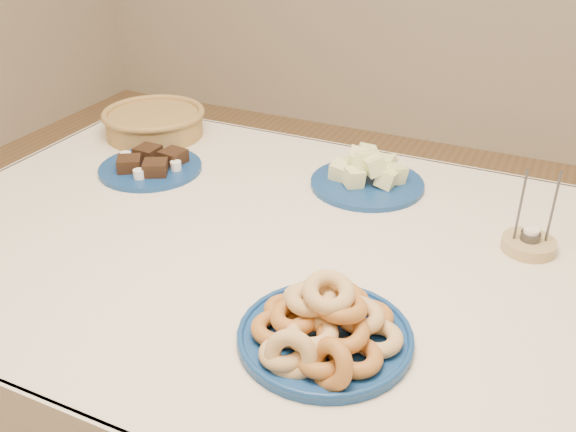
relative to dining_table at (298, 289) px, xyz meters
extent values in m
cylinder|color=brown|center=(-0.70, 0.40, -0.28)|extent=(0.06, 0.06, 0.72)
cube|color=white|center=(0.00, 0.00, 0.10)|extent=(1.70, 1.10, 0.02)
cube|color=white|center=(0.00, 0.55, -0.03)|extent=(1.70, 0.01, 0.28)
cube|color=white|center=(-0.85, 0.00, -0.03)|extent=(0.01, 1.10, 0.28)
cylinder|color=navy|center=(0.16, -0.25, 0.11)|extent=(0.30, 0.30, 0.02)
torus|color=navy|center=(0.16, -0.25, 0.12)|extent=(0.30, 0.30, 0.01)
torus|color=tan|center=(0.25, -0.24, 0.13)|extent=(0.11, 0.11, 0.03)
torus|color=#975621|center=(0.22, -0.19, 0.13)|extent=(0.09, 0.09, 0.03)
torus|color=#975621|center=(0.17, -0.17, 0.13)|extent=(0.11, 0.11, 0.03)
torus|color=tan|center=(0.11, -0.18, 0.13)|extent=(0.12, 0.12, 0.03)
torus|color=#975621|center=(0.09, -0.23, 0.13)|extent=(0.10, 0.10, 0.04)
torus|color=#975621|center=(0.09, -0.29, 0.13)|extent=(0.10, 0.10, 0.03)
torus|color=tan|center=(0.13, -0.33, 0.13)|extent=(0.09, 0.09, 0.04)
torus|color=#975621|center=(0.18, -0.32, 0.13)|extent=(0.10, 0.11, 0.03)
torus|color=#975621|center=(0.23, -0.29, 0.13)|extent=(0.09, 0.09, 0.03)
torus|color=tan|center=(0.21, -0.22, 0.16)|extent=(0.09, 0.09, 0.04)
torus|color=#975621|center=(0.16, -0.19, 0.16)|extent=(0.10, 0.10, 0.03)
torus|color=tan|center=(0.12, -0.22, 0.16)|extent=(0.10, 0.11, 0.04)
torus|color=#975621|center=(0.12, -0.27, 0.16)|extent=(0.12, 0.12, 0.03)
torus|color=tan|center=(0.16, -0.30, 0.16)|extent=(0.09, 0.09, 0.03)
torus|color=#975621|center=(0.20, -0.27, 0.16)|extent=(0.09, 0.09, 0.05)
torus|color=#975621|center=(0.19, -0.25, 0.19)|extent=(0.09, 0.09, 0.04)
torus|color=tan|center=(0.14, -0.25, 0.19)|extent=(0.10, 0.10, 0.03)
torus|color=tan|center=(0.17, -0.25, 0.21)|extent=(0.12, 0.12, 0.05)
torus|color=tan|center=(0.15, -0.35, 0.15)|extent=(0.09, 0.06, 0.09)
torus|color=#975621|center=(0.21, -0.34, 0.15)|extent=(0.10, 0.09, 0.09)
cylinder|color=navy|center=(0.03, 0.33, 0.11)|extent=(0.35, 0.35, 0.01)
cube|color=#DFEA94|center=(-0.03, 0.34, 0.14)|extent=(0.06, 0.06, 0.06)
cube|color=#DFEA94|center=(0.10, 0.35, 0.14)|extent=(0.06, 0.06, 0.05)
cube|color=#DFEA94|center=(0.00, 0.34, 0.17)|extent=(0.06, 0.06, 0.06)
cube|color=#DFEA94|center=(0.02, 0.32, 0.17)|extent=(0.06, 0.07, 0.05)
cube|color=#DFEA94|center=(0.04, 0.34, 0.17)|extent=(0.06, 0.07, 0.05)
cube|color=#DFEA94|center=(0.01, 0.29, 0.14)|extent=(0.06, 0.06, 0.05)
cube|color=#DFEA94|center=(0.08, 0.32, 0.14)|extent=(0.05, 0.05, 0.05)
cube|color=#DFEA94|center=(0.06, 0.39, 0.14)|extent=(0.05, 0.05, 0.06)
cube|color=#DFEA94|center=(0.02, 0.36, 0.17)|extent=(0.07, 0.06, 0.06)
cube|color=#DFEA94|center=(-0.03, 0.31, 0.14)|extent=(0.05, 0.05, 0.05)
cube|color=#DFEA94|center=(0.05, 0.31, 0.17)|extent=(0.07, 0.06, 0.06)
cube|color=#DFEA94|center=(0.02, 0.34, 0.17)|extent=(0.06, 0.06, 0.05)
cylinder|color=navy|center=(-0.50, 0.18, 0.11)|extent=(0.32, 0.32, 0.01)
cube|color=black|center=(-0.53, 0.14, 0.14)|extent=(0.08, 0.08, 0.03)
cube|color=black|center=(-0.46, 0.15, 0.14)|extent=(0.08, 0.08, 0.03)
cube|color=black|center=(-0.53, 0.21, 0.14)|extent=(0.06, 0.06, 0.03)
cube|color=black|center=(-0.46, 0.22, 0.14)|extent=(0.06, 0.06, 0.03)
cylinder|color=white|center=(-0.58, 0.18, 0.13)|extent=(0.03, 0.03, 0.02)
cylinder|color=white|center=(-0.48, 0.11, 0.13)|extent=(0.03, 0.03, 0.02)
cylinder|color=white|center=(-0.43, 0.19, 0.13)|extent=(0.03, 0.03, 0.02)
cylinder|color=olive|center=(-0.63, 0.38, 0.14)|extent=(0.36, 0.36, 0.07)
torus|color=olive|center=(-0.63, 0.38, 0.17)|extent=(0.38, 0.38, 0.02)
cylinder|color=tan|center=(0.43, 0.19, 0.12)|extent=(0.13, 0.13, 0.02)
cylinder|color=#45454A|center=(0.43, 0.19, 0.14)|extent=(0.05, 0.05, 0.02)
cylinder|color=white|center=(0.43, 0.19, 0.15)|extent=(0.04, 0.04, 0.01)
cylinder|color=#45454A|center=(0.40, 0.18, 0.21)|extent=(0.01, 0.01, 0.16)
cylinder|color=#45454A|center=(0.46, 0.20, 0.21)|extent=(0.01, 0.01, 0.16)
camera|label=1|loc=(0.46, -1.02, 0.81)|focal=40.00mm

